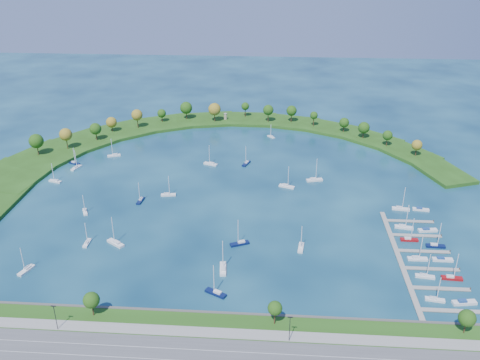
# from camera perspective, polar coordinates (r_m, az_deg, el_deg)

# --- Properties ---
(ground) EXTENTS (700.00, 700.00, 0.00)m
(ground) POSITION_cam_1_polar(r_m,az_deg,el_deg) (278.45, -1.10, -1.15)
(ground) COLOR #07233D
(ground) RESTS_ON ground
(south_shoreline) EXTENTS (420.00, 43.10, 11.60)m
(south_shoreline) POSITION_cam_1_polar(r_m,az_deg,el_deg) (177.21, -4.76, -18.83)
(south_shoreline) COLOR #234713
(south_shoreline) RESTS_ON ground
(breakwater) EXTENTS (286.74, 247.64, 2.00)m
(breakwater) POSITION_cam_1_polar(r_m,az_deg,el_deg) (328.78, -8.43, 3.05)
(breakwater) COLOR #234713
(breakwater) RESTS_ON ground
(breakwater_trees) EXTENTS (241.96, 92.06, 13.93)m
(breakwater_trees) POSITION_cam_1_polar(r_m,az_deg,el_deg) (355.67, -4.00, 6.63)
(breakwater_trees) COLOR #382314
(breakwater_trees) RESTS_ON breakwater
(harbor_tower) EXTENTS (2.60, 2.60, 4.70)m
(harbor_tower) POSITION_cam_1_polar(r_m,az_deg,el_deg) (382.92, -1.64, 7.11)
(harbor_tower) COLOR gray
(harbor_tower) RESTS_ON breakwater
(dock_system) EXTENTS (24.28, 82.00, 1.60)m
(dock_system) POSITION_cam_1_polar(r_m,az_deg,el_deg) (233.00, 19.11, -8.37)
(dock_system) COLOR gray
(dock_system) RESTS_ON ground
(moored_boat_0) EXTENTS (4.58, 7.07, 10.12)m
(moored_boat_0) POSITION_cam_1_polar(r_m,az_deg,el_deg) (267.31, -16.91, -3.34)
(moored_boat_0) COLOR white
(moored_boat_0) RESTS_ON ground
(moored_boat_1) EXTENTS (5.10, 8.57, 12.18)m
(moored_boat_1) POSITION_cam_1_polar(r_m,az_deg,el_deg) (309.98, 0.70, 1.91)
(moored_boat_1) COLOR #0A1541
(moored_boat_1) RESTS_ON ground
(moored_boat_2) EXTENTS (8.06, 3.30, 11.51)m
(moored_boat_2) POSITION_cam_1_polar(r_m,az_deg,el_deg) (274.94, -8.01, -1.57)
(moored_boat_2) COLOR white
(moored_boat_2) RESTS_ON ground
(moored_boat_3) EXTENTS (9.57, 4.80, 13.55)m
(moored_boat_3) POSITION_cam_1_polar(r_m,az_deg,el_deg) (291.73, 8.29, 0.07)
(moored_boat_3) COLOR white
(moored_boat_3) RESTS_ON ground
(moored_boat_4) EXTENTS (4.60, 8.25, 11.69)m
(moored_boat_4) POSITION_cam_1_polar(r_m,az_deg,el_deg) (319.36, -17.81, 1.35)
(moored_boat_4) COLOR white
(moored_boat_4) RESTS_ON ground
(moored_boat_5) EXTENTS (3.47, 9.46, 13.60)m
(moored_boat_5) POSITION_cam_1_polar(r_m,az_deg,el_deg) (214.20, -1.91, -9.81)
(moored_boat_5) COLOR white
(moored_boat_5) RESTS_ON ground
(moored_boat_6) EXTENTS (7.43, 4.70, 10.61)m
(moored_boat_6) POSITION_cam_1_polar(r_m,az_deg,el_deg) (326.52, -17.98, 1.85)
(moored_boat_6) COLOR #0A1541
(moored_boat_6) RESTS_ON ground
(moored_boat_7) EXTENTS (3.24, 8.19, 11.72)m
(moored_boat_7) POSITION_cam_1_polar(r_m,az_deg,el_deg) (229.28, 6.82, -7.40)
(moored_boat_7) COLOR white
(moored_boat_7) RESTS_ON ground
(moored_boat_8) EXTENTS (9.13, 7.49, 13.70)m
(moored_boat_8) POSITION_cam_1_polar(r_m,az_deg,el_deg) (237.09, -13.70, -6.80)
(moored_boat_8) COLOR white
(moored_boat_8) RESTS_ON ground
(moored_boat_9) EXTENTS (4.74, 8.31, 11.79)m
(moored_boat_9) POSITION_cam_1_polar(r_m,az_deg,el_deg) (230.97, -22.74, -9.18)
(moored_boat_9) COLOR white
(moored_boat_9) RESTS_ON ground
(moored_boat_10) EXTENTS (2.99, 7.81, 11.19)m
(moored_boat_10) POSITION_cam_1_polar(r_m,az_deg,el_deg) (271.28, -11.04, -2.21)
(moored_boat_10) COLOR #0A1541
(moored_boat_10) RESTS_ON ground
(moored_boat_11) EXTENTS (8.39, 5.03, 11.94)m
(moored_boat_11) POSITION_cam_1_polar(r_m,az_deg,el_deg) (331.35, -13.88, 2.73)
(moored_boat_11) COLOR white
(moored_boat_11) RESTS_ON ground
(moored_boat_12) EXTENTS (8.94, 6.38, 12.97)m
(moored_boat_12) POSITION_cam_1_polar(r_m,az_deg,el_deg) (201.55, -2.71, -12.41)
(moored_boat_12) COLOR #0A1541
(moored_boat_12) RESTS_ON ground
(moored_boat_13) EXTENTS (8.96, 5.25, 12.73)m
(moored_boat_13) POSITION_cam_1_polar(r_m,az_deg,el_deg) (282.43, 5.22, -0.65)
(moored_boat_13) COLOR white
(moored_boat_13) RESTS_ON ground
(moored_boat_14) EXTENTS (8.96, 5.71, 12.81)m
(moored_boat_14) POSITION_cam_1_polar(r_m,az_deg,el_deg) (230.30, -0.03, -7.02)
(moored_boat_14) COLOR #0A1541
(moored_boat_14) RESTS_ON ground
(moored_boat_15) EXTENTS (5.55, 5.86, 9.28)m
(moored_boat_15) POSITION_cam_1_polar(r_m,az_deg,el_deg) (353.88, 3.50, 4.90)
(moored_boat_15) COLOR white
(moored_boat_15) RESTS_ON ground
(moored_boat_16) EXTENTS (7.95, 4.38, 11.26)m
(moored_boat_16) POSITION_cam_1_polar(r_m,az_deg,el_deg) (305.62, -19.91, -0.07)
(moored_boat_16) COLOR white
(moored_boat_16) RESTS_ON ground
(moored_boat_17) EXTENTS (8.87, 5.46, 12.63)m
(moored_boat_17) POSITION_cam_1_polar(r_m,az_deg,el_deg) (309.80, -3.29, 1.85)
(moored_boat_17) COLOR white
(moored_boat_17) RESTS_ON ground
(moored_boat_18) EXTENTS (2.00, 7.15, 10.50)m
(moored_boat_18) POSITION_cam_1_polar(r_m,az_deg,el_deg) (240.80, -16.69, -6.67)
(moored_boat_18) COLOR white
(moored_boat_18) RESTS_ON ground
(docked_boat_0) EXTENTS (7.51, 3.23, 10.69)m
(docked_boat_0) POSITION_cam_1_polar(r_m,az_deg,el_deg) (211.66, 20.91, -12.27)
(docked_boat_0) COLOR white
(docked_boat_0) RESTS_ON ground
(docked_boat_1) EXTENTS (9.35, 3.86, 1.85)m
(docked_boat_1) POSITION_cam_1_polar(r_m,az_deg,el_deg) (214.27, 23.71, -12.38)
(docked_boat_1) COLOR white
(docked_boat_1) RESTS_ON ground
(docked_boat_2) EXTENTS (7.86, 3.17, 11.23)m
(docked_boat_2) POSITION_cam_1_polar(r_m,az_deg,el_deg) (222.98, 19.93, -9.99)
(docked_boat_2) COLOR white
(docked_boat_2) RESTS_ON ground
(docked_boat_3) EXTENTS (8.41, 2.89, 12.16)m
(docked_boat_3) POSITION_cam_1_polar(r_m,az_deg,el_deg) (225.79, 22.55, -9.99)
(docked_boat_3) COLOR maroon
(docked_boat_3) RESTS_ON ground
(docked_boat_4) EXTENTS (8.43, 2.48, 12.34)m
(docked_boat_4) POSITION_cam_1_polar(r_m,az_deg,el_deg) (232.90, 19.18, -8.23)
(docked_boat_4) COLOR white
(docked_boat_4) RESTS_ON ground
(docked_boat_5) EXTENTS (8.62, 2.48, 1.75)m
(docked_boat_5) POSITION_cam_1_polar(r_m,az_deg,el_deg) (236.21, 21.63, -8.23)
(docked_boat_5) COLOR white
(docked_boat_5) RESTS_ON ground
(docked_boat_6) EXTENTS (7.95, 2.29, 11.65)m
(docked_boat_6) POSITION_cam_1_polar(r_m,az_deg,el_deg) (245.47, 18.35, -6.26)
(docked_boat_6) COLOR maroon
(docked_boat_6) RESTS_ON ground
(docked_boat_7) EXTENTS (8.40, 2.65, 12.22)m
(docked_boat_7) POSITION_cam_1_polar(r_m,az_deg,el_deg) (244.64, 20.97, -6.81)
(docked_boat_7) COLOR #0A1541
(docked_boat_7) RESTS_ON ground
(docked_boat_8) EXTENTS (8.85, 3.80, 12.59)m
(docked_boat_8) POSITION_cam_1_polar(r_m,az_deg,el_deg) (254.56, 17.81, -4.97)
(docked_boat_8) COLOR white
(docked_boat_8) RESTS_ON ground
(docked_boat_9) EXTENTS (9.14, 3.69, 1.81)m
(docked_boat_9) POSITION_cam_1_polar(r_m,az_deg,el_deg) (255.79, 20.17, -5.26)
(docked_boat_9) COLOR white
(docked_boat_9) RESTS_ON ground
(docked_boat_10) EXTENTS (8.86, 3.55, 12.67)m
(docked_boat_10) POSITION_cam_1_polar(r_m,az_deg,el_deg) (270.77, 17.48, -3.02)
(docked_boat_10) COLOR white
(docked_boat_10) RESTS_ON ground
(docked_boat_11) EXTENTS (8.30, 3.30, 1.65)m
(docked_boat_11) POSITION_cam_1_polar(r_m,az_deg,el_deg) (273.65, 19.50, -3.09)
(docked_boat_11) COLOR white
(docked_boat_11) RESTS_ON ground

